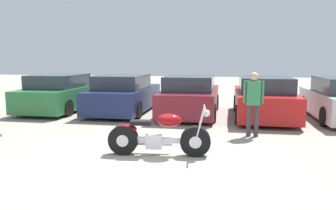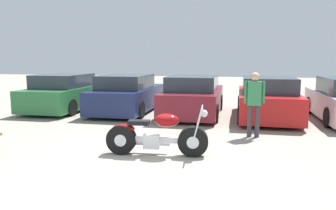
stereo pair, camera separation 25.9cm
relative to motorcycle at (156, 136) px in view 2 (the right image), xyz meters
name	(u,v)px [view 2 (the right image)]	position (x,y,z in m)	size (l,w,h in m)	color
ground_plane	(146,161)	(-0.11, -0.43, -0.41)	(60.00, 60.00, 0.00)	gray
motorcycle	(156,136)	(0.00, 0.00, 0.00)	(2.16, 0.62, 1.05)	black
parked_car_green	(67,93)	(-4.96, 5.21, 0.24)	(1.94, 4.26, 1.41)	#286B38
parked_car_navy	(128,95)	(-2.43, 5.24, 0.24)	(1.94, 4.26, 1.41)	#19234C
parked_car_maroon	(193,97)	(0.10, 5.10, 0.24)	(1.94, 4.26, 1.41)	maroon
parked_car_red	(267,99)	(2.63, 4.92, 0.24)	(1.94, 4.26, 1.41)	red
person_standing	(254,99)	(2.07, 2.07, 0.58)	(0.52, 0.22, 1.67)	#38383D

